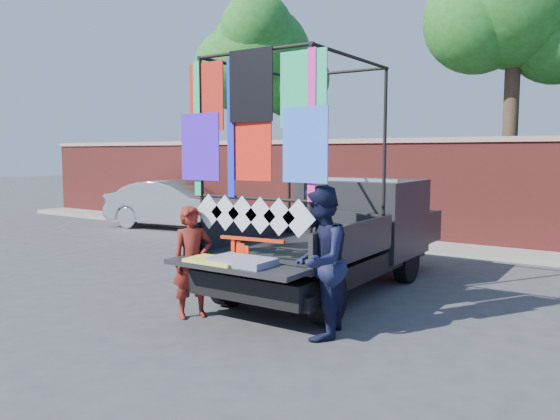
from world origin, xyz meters
The scene contains 10 objects.
ground centered at (0.00, 0.00, 0.00)m, with size 90.00×90.00×0.00m, color #38383A.
brick_wall centered at (0.00, 7.00, 1.33)m, with size 30.00×0.45×2.61m.
curb centered at (0.00, 6.30, 0.06)m, with size 30.00×1.20×0.12m, color gray.
tree_left centered at (-6.48, 8.12, 5.12)m, with size 4.20×3.30×7.05m.
tree_mid centered at (1.02, 8.12, 5.70)m, with size 4.20×3.30×7.73m.
pickup_truck centered at (-0.39, 2.24, 0.89)m, with size 2.23×5.61×3.53m.
sedan centered at (-7.78, 5.63, 0.71)m, with size 1.50×4.30×1.42m, color silver.
woman centered at (-1.27, -0.71, 0.77)m, with size 0.56×0.37×1.53m, color maroon.
man centered at (0.56, -0.45, 0.93)m, with size 0.90×0.70×1.86m, color #151835.
streamer_bundle centered at (-0.45, -0.59, 0.96)m, with size 0.92×0.16×0.64m.
Camera 1 is at (3.77, -6.12, 2.25)m, focal length 35.00 mm.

